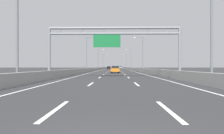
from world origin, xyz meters
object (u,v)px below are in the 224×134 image
at_px(streetlamp_right_mid, 142,52).
at_px(silver_car, 121,67).
at_px(red_car, 109,67).
at_px(streetlamp_right_near, 209,16).
at_px(black_car, 109,68).
at_px(streetlamp_left_near, 20,16).
at_px(streetlamp_left_far, 99,58).
at_px(orange_car, 115,69).
at_px(streetlamp_left_mid, 87,52).
at_px(streetlamp_right_far, 131,58).
at_px(streetlamp_left_distant, 104,60).
at_px(sign_gantry, 113,39).
at_px(streetlamp_right_distant, 126,60).

bearing_deg(streetlamp_right_mid, silver_car, 92.87).
bearing_deg(red_car, streetlamp_right_mid, -80.29).
relative_size(streetlamp_right_near, black_car, 2.30).
relative_size(streetlamp_left_near, streetlamp_right_near, 1.00).
bearing_deg(streetlamp_left_far, orange_car, -81.14).
relative_size(streetlamp_left_far, black_car, 2.30).
bearing_deg(red_car, black_car, -90.00).
relative_size(streetlamp_left_near, streetlamp_left_mid, 1.00).
distance_m(streetlamp_left_far, red_car, 26.61).
height_order(streetlamp_left_near, red_car, streetlamp_left_near).
distance_m(streetlamp_right_near, orange_car, 27.37).
distance_m(streetlamp_right_far, orange_car, 49.63).
relative_size(streetlamp_left_near, streetlamp_left_distant, 1.00).
relative_size(orange_car, black_car, 1.13).
height_order(sign_gantry, streetlamp_right_distant, streetlamp_right_distant).
height_order(streetlamp_right_distant, silver_car, streetlamp_right_distant).
xyz_separation_m(streetlamp_left_far, streetlamp_left_distant, (0.00, 37.41, 0.00)).
height_order(streetlamp_left_mid, streetlamp_right_mid, same).
bearing_deg(streetlamp_left_mid, streetlamp_right_distant, 78.72).
height_order(black_car, red_car, red_car).
bearing_deg(black_car, red_car, 90.00).
relative_size(streetlamp_right_near, orange_car, 2.03).
relative_size(streetlamp_right_mid, black_car, 2.30).
bearing_deg(streetlamp_right_far, streetlamp_left_distant, 111.76).
relative_size(streetlamp_left_mid, orange_car, 2.03).
bearing_deg(streetlamp_right_distant, streetlamp_left_mid, -101.28).
relative_size(streetlamp_left_near, streetlamp_right_mid, 1.00).
height_order(streetlamp_left_far, black_car, streetlamp_left_far).
bearing_deg(red_car, streetlamp_right_near, -83.86).
xyz_separation_m(streetlamp_left_mid, red_car, (4.10, 63.29, -4.63)).
distance_m(sign_gantry, streetlamp_left_near, 11.51).
xyz_separation_m(streetlamp_left_near, streetlamp_right_near, (14.93, 0.00, 0.00)).
bearing_deg(streetlamp_left_far, red_car, 81.00).
xyz_separation_m(streetlamp_right_near, orange_car, (-7.31, 25.96, -4.63)).
bearing_deg(streetlamp_left_distant, streetlamp_right_near, -82.42).
distance_m(streetlamp_left_mid, streetlamp_right_distant, 76.30).
xyz_separation_m(streetlamp_left_near, streetlamp_left_far, (0.00, 74.83, 0.00)).
relative_size(black_car, silver_car, 0.95).
relative_size(streetlamp_left_near, black_car, 2.30).
height_order(streetlamp_left_far, orange_car, streetlamp_left_far).
bearing_deg(red_car, streetlamp_right_distant, 46.80).
bearing_deg(streetlamp_left_distant, streetlamp_right_distant, 0.00).
relative_size(streetlamp_right_near, silver_car, 2.17).
bearing_deg(sign_gantry, red_car, 92.02).
bearing_deg(streetlamp_left_far, black_car, 75.77).
bearing_deg(streetlamp_left_near, streetlamp_right_distant, 82.42).
height_order(streetlamp_right_near, silver_car, streetlamp_right_near).
xyz_separation_m(streetlamp_right_near, streetlamp_left_far, (-14.93, 74.83, 0.00)).
bearing_deg(streetlamp_left_far, silver_car, 72.87).
relative_size(streetlamp_right_distant, red_car, 2.20).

